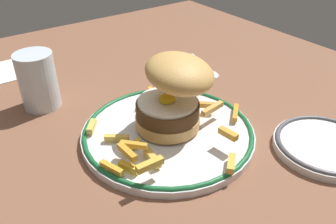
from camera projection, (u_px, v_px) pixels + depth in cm
name	position (u px, v px, depth cm)	size (l,w,h in cm)	color
ground_plane	(181.00, 131.00, 60.39)	(118.89, 99.20, 4.00)	brown
dinner_plate	(168.00, 132.00, 55.41)	(27.29, 27.29, 1.60)	silver
burger	(174.00, 93.00, 52.77)	(15.00, 14.81, 12.24)	tan
fries_pile	(164.00, 135.00, 51.59)	(26.00, 26.23, 2.80)	gold
water_glass	(39.00, 84.00, 61.47)	(6.62, 6.62, 10.12)	silver
side_plate	(325.00, 145.00, 52.52)	(15.09, 15.09, 1.60)	silver
spoon	(209.00, 70.00, 75.47)	(13.24, 5.39, 0.90)	silver
napkin	(4.00, 71.00, 75.39)	(11.28, 9.73, 0.40)	white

